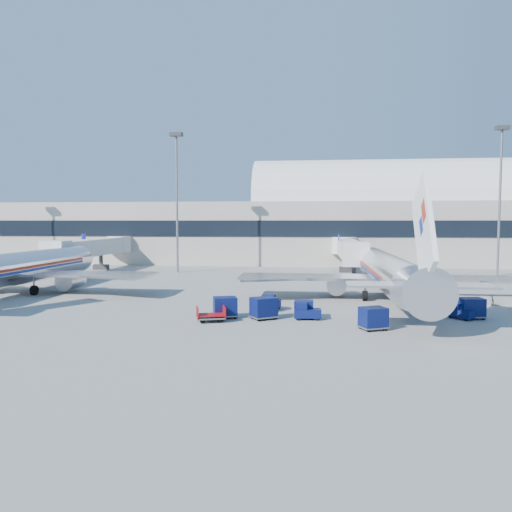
# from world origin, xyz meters

# --- Properties ---
(ground) EXTENTS (260.00, 260.00, 0.00)m
(ground) POSITION_xyz_m (0.00, 0.00, 0.00)
(ground) COLOR gray
(ground) RESTS_ON ground
(terminal) EXTENTS (170.00, 28.15, 21.00)m
(terminal) POSITION_xyz_m (-13.60, 55.96, 7.52)
(terminal) COLOR #B2AA9E
(terminal) RESTS_ON ground
(airliner_main) EXTENTS (32.00, 37.26, 12.07)m
(airliner_main) POSITION_xyz_m (10.00, 4.51, 2.93)
(airliner_main) COLOR silver
(airliner_main) RESTS_ON ground
(airliner_mid) EXTENTS (32.00, 37.26, 12.07)m
(airliner_mid) POSITION_xyz_m (-32.00, 4.51, 2.93)
(airliner_mid) COLOR silver
(airliner_mid) RESTS_ON ground
(jetbridge_near) EXTENTS (4.40, 27.50, 6.25)m
(jetbridge_near) POSITION_xyz_m (7.60, 30.81, 3.93)
(jetbridge_near) COLOR silver
(jetbridge_near) RESTS_ON ground
(jetbridge_mid) EXTENTS (4.40, 27.50, 6.25)m
(jetbridge_mid) POSITION_xyz_m (-34.40, 30.81, 3.93)
(jetbridge_mid) COLOR silver
(jetbridge_mid) RESTS_ON ground
(mast_west) EXTENTS (2.00, 1.20, 22.60)m
(mast_west) POSITION_xyz_m (-20.00, 30.00, 14.79)
(mast_west) COLOR slate
(mast_west) RESTS_ON ground
(mast_east) EXTENTS (2.00, 1.20, 22.60)m
(mast_east) POSITION_xyz_m (30.00, 30.00, 14.79)
(mast_east) COLOR slate
(mast_east) RESTS_ON ground
(barrier_near) EXTENTS (3.00, 0.55, 0.90)m
(barrier_near) POSITION_xyz_m (18.00, 2.00, 0.45)
(barrier_near) COLOR #9E9E96
(barrier_near) RESTS_ON ground
(barrier_mid) EXTENTS (3.00, 0.55, 0.90)m
(barrier_mid) POSITION_xyz_m (21.30, 2.00, 0.45)
(barrier_mid) COLOR #9E9E96
(barrier_mid) RESTS_ON ground
(tug_lead) EXTENTS (2.33, 1.27, 1.48)m
(tug_lead) POSITION_xyz_m (1.39, -7.12, 0.67)
(tug_lead) COLOR #091143
(tug_lead) RESTS_ON ground
(tug_right) EXTENTS (2.08, 2.17, 1.31)m
(tug_right) POSITION_xyz_m (14.51, -5.43, 0.60)
(tug_right) COLOR #091143
(tug_right) RESTS_ON ground
(tug_left) EXTENTS (1.79, 2.59, 1.54)m
(tug_left) POSITION_xyz_m (-2.01, -3.15, 0.70)
(tug_left) COLOR #091143
(tug_left) RESTS_ON ground
(cart_train_a) EXTENTS (1.74, 1.34, 1.52)m
(cart_train_a) POSITION_xyz_m (1.16, -6.48, 0.81)
(cart_train_a) COLOR #091143
(cart_train_a) RESTS_ON ground
(cart_train_b) EXTENTS (2.66, 2.53, 1.87)m
(cart_train_b) POSITION_xyz_m (-2.23, -7.41, 1.00)
(cart_train_b) COLOR #091143
(cart_train_b) RESTS_ON ground
(cart_train_c) EXTENTS (2.44, 2.13, 1.81)m
(cart_train_c) POSITION_xyz_m (-5.60, -7.22, 0.97)
(cart_train_c) COLOR #091143
(cart_train_c) RESTS_ON ground
(cart_solo_near) EXTENTS (2.44, 2.20, 1.75)m
(cart_solo_near) POSITION_xyz_m (6.55, -10.64, 0.93)
(cart_solo_near) COLOR #091143
(cart_solo_near) RESTS_ON ground
(cart_solo_far) EXTENTS (2.23, 1.82, 1.79)m
(cart_solo_far) POSITION_xyz_m (15.46, -5.20, 0.96)
(cart_solo_far) COLOR #091143
(cart_solo_far) RESTS_ON ground
(cart_open_red) EXTENTS (2.74, 2.29, 0.63)m
(cart_open_red) POSITION_xyz_m (-6.48, -8.99, 0.45)
(cart_open_red) COLOR slate
(cart_open_red) RESTS_ON ground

